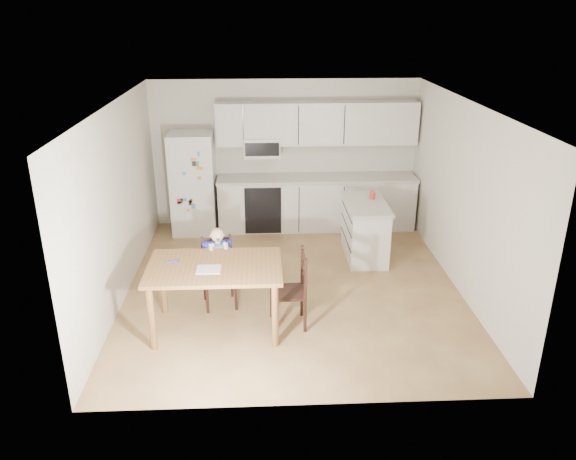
% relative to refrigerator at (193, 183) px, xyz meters
% --- Properties ---
extents(room, '(4.52, 5.01, 2.51)m').
position_rel_refrigerator_xyz_m(room, '(1.55, -1.67, 0.40)').
color(room, brown).
rests_on(room, ground).
extents(refrigerator, '(0.72, 0.70, 1.70)m').
position_rel_refrigerator_xyz_m(refrigerator, '(0.00, 0.00, 0.00)').
color(refrigerator, silver).
rests_on(refrigerator, ground).
extents(kitchen_run, '(3.37, 0.62, 2.15)m').
position_rel_refrigerator_xyz_m(kitchen_run, '(2.05, 0.09, 0.03)').
color(kitchen_run, silver).
rests_on(kitchen_run, ground).
extents(kitchen_island, '(0.61, 1.17, 0.87)m').
position_rel_refrigerator_xyz_m(kitchen_island, '(2.71, -1.19, -0.41)').
color(kitchen_island, silver).
rests_on(kitchen_island, ground).
extents(red_cup, '(0.09, 0.09, 0.11)m').
position_rel_refrigerator_xyz_m(red_cup, '(2.83, -1.00, 0.07)').
color(red_cup, red).
rests_on(red_cup, kitchen_island).
extents(dining_table, '(1.55, 1.00, 0.83)m').
position_rel_refrigerator_xyz_m(dining_table, '(0.59, -3.19, -0.13)').
color(dining_table, brown).
rests_on(dining_table, ground).
extents(napkin, '(0.27, 0.24, 0.01)m').
position_rel_refrigerator_xyz_m(napkin, '(0.53, -3.30, -0.02)').
color(napkin, '#BBBBC0').
rests_on(napkin, dining_table).
extents(toddler_spoon, '(0.12, 0.06, 0.02)m').
position_rel_refrigerator_xyz_m(toddler_spoon, '(0.09, -3.08, -0.01)').
color(toddler_spoon, '#2026C8').
rests_on(toddler_spoon, dining_table).
extents(chair_booster, '(0.46, 0.46, 1.06)m').
position_rel_refrigerator_xyz_m(chair_booster, '(0.58, -2.58, -0.21)').
color(chair_booster, black).
rests_on(chair_booster, ground).
extents(chair_side, '(0.43, 0.43, 0.95)m').
position_rel_refrigerator_xyz_m(chair_side, '(1.53, -3.14, -0.31)').
color(chair_side, black).
rests_on(chair_side, ground).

